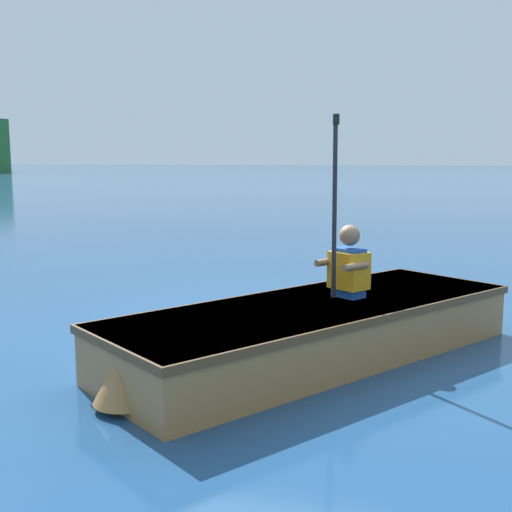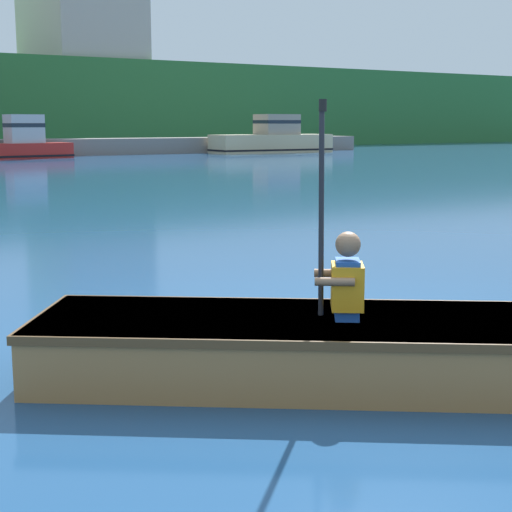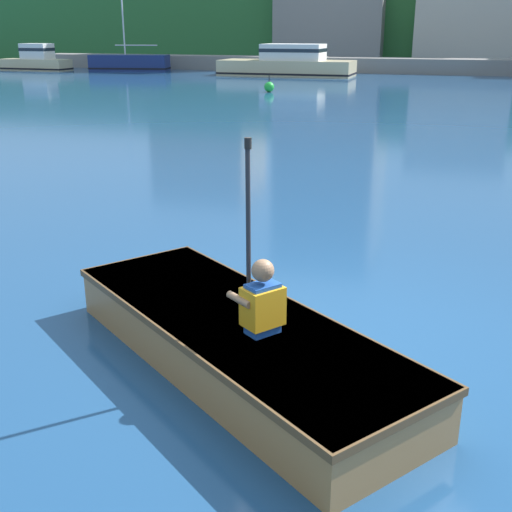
# 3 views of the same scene
# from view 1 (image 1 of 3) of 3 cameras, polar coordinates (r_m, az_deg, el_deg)

# --- Properties ---
(ground_plane) EXTENTS (300.00, 300.00, 0.00)m
(ground_plane) POSITION_cam_1_polar(r_m,az_deg,el_deg) (6.06, 0.39, -6.17)
(ground_plane) COLOR navy
(rowboat_foreground) EXTENTS (3.58, 3.02, 0.44)m
(rowboat_foreground) POSITION_cam_1_polar(r_m,az_deg,el_deg) (5.05, 5.07, -6.34)
(rowboat_foreground) COLOR #A3703D
(rowboat_foreground) RESTS_ON ground
(person_paddler) EXTENTS (0.45, 0.45, 1.45)m
(person_paddler) POSITION_cam_1_polar(r_m,az_deg,el_deg) (5.23, 8.17, -0.66)
(person_paddler) COLOR #1E4CA5
(person_paddler) RESTS_ON rowboat_foreground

